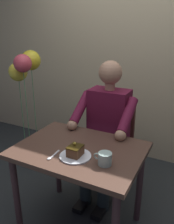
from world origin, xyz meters
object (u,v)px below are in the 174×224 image
at_px(balloon_display, 25,78).
at_px(chair, 112,139).
at_px(seated_person, 105,130).
at_px(dessert_spoon, 52,156).
at_px(dining_table, 80,160).
at_px(coffee_cup, 105,158).
at_px(cake_slice, 75,151).

bearing_deg(balloon_display, chair, -172.72).
xyz_separation_m(seated_person, dessert_spoon, (0.11, 0.68, 0.05)).
relative_size(chair, dessert_spoon, 6.41).
xyz_separation_m(chair, seated_person, (0.00, 0.17, 0.17)).
relative_size(dining_table, coffee_cup, 7.40).
bearing_deg(balloon_display, seated_person, 177.02).
bearing_deg(dining_table, chair, -90.00).
distance_m(coffee_cup, dessert_spoon, 0.37).
height_order(chair, dessert_spoon, chair).
bearing_deg(dining_table, coffee_cup, 154.83).
bearing_deg(balloon_display, dining_table, 150.40).
height_order(seated_person, dessert_spoon, seated_person).
height_order(dining_table, cake_slice, cake_slice).
bearing_deg(dining_table, seated_person, -90.00).
bearing_deg(dessert_spoon, cake_slice, -151.66).
bearing_deg(dessert_spoon, dining_table, -118.23).
bearing_deg(cake_slice, dining_table, -73.93).
height_order(dining_table, balloon_display, balloon_display).
distance_m(dining_table, coffee_cup, 0.31).
distance_m(cake_slice, coffee_cup, 0.22).
relative_size(dining_table, balloon_display, 0.68).
height_order(chair, cake_slice, chair).
distance_m(chair, balloon_display, 1.10).
xyz_separation_m(dining_table, chair, (0.00, -0.66, -0.12)).
distance_m(cake_slice, balloon_display, 1.22).
bearing_deg(dessert_spoon, chair, -97.03).
distance_m(dessert_spoon, balloon_display, 1.16).
bearing_deg(dessert_spoon, balloon_display, -41.11).
relative_size(seated_person, balloon_display, 0.97).
bearing_deg(chair, dining_table, 90.00).
relative_size(chair, balloon_display, 0.68).
height_order(chair, coffee_cup, chair).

